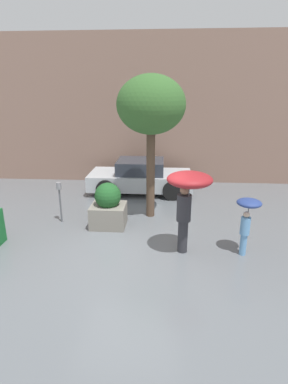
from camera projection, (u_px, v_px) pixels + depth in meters
ground_plane at (127, 254)px, 7.18m from camera, size 40.00×40.00×0.00m
building_facade at (145, 111)px, 12.41m from camera, size 18.00×0.30×6.00m
planter_box at (108, 207)px, 8.55m from camera, size 0.99×0.88×1.29m
person_adult at (188, 190)px, 6.72m from camera, size 1.02×1.02×2.02m
person_child at (247, 214)px, 6.89m from camera, size 0.57×0.57×1.37m
parked_car_near at (141, 177)px, 11.61m from camera, size 3.92×2.04×1.26m
street_tree at (151, 107)px, 8.44m from camera, size 1.96×1.96×4.20m
parking_meter at (59, 194)px, 8.72m from camera, size 0.14×0.14×1.23m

